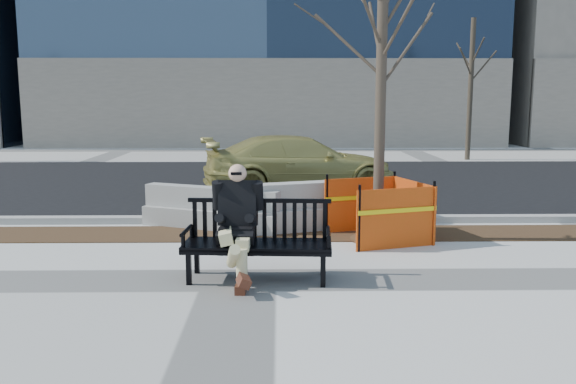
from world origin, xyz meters
name	(u,v)px	position (x,y,z in m)	size (l,w,h in m)	color
ground	(240,280)	(0.00, 0.00, 0.00)	(120.00, 120.00, 0.00)	beige
mulch_strip	(249,234)	(0.00, 2.60, 0.00)	(40.00, 1.20, 0.02)	#47301C
asphalt_street	(260,182)	(0.00, 8.80, 0.00)	(60.00, 10.40, 0.01)	black
curb	(252,219)	(0.00, 3.55, 0.06)	(60.00, 0.25, 0.12)	#9E9B93
bench	(258,280)	(0.23, 0.01, 0.00)	(1.93, 0.69, 1.03)	black
seated_man	(238,278)	(-0.03, 0.08, 0.00)	(0.64, 1.06, 1.49)	black
tree_fence	(377,239)	(2.14, 2.20, 0.00)	(2.06, 2.06, 5.14)	#FF4B13
sedan	(300,191)	(1.03, 7.33, 0.00)	(1.93, 4.75, 1.38)	tan
jersey_barrier_left	(212,228)	(-0.69, 3.09, 0.00)	(2.61, 0.52, 0.75)	gray
jersey_barrier_right	(323,228)	(1.30, 3.08, 0.00)	(2.97, 0.59, 0.85)	#9D9A93
far_tree_right	(467,160)	(7.53, 14.70, 0.00)	(2.05, 2.05, 5.53)	#403629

